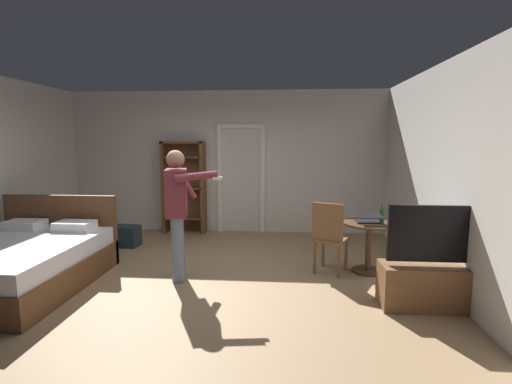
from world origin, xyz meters
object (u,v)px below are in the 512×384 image
Objects in this scene: bed at (18,263)px; laptop at (368,219)px; bookshelf at (184,184)px; bottle_on_table at (382,216)px; side_table at (369,238)px; suitcase_dark at (121,236)px; tv_flatscreen at (435,279)px; wooden_chair at (329,235)px; person_blue_shirt at (178,205)px.

bed is 6.00× the size of laptop.
bookshelf is 7.06× the size of bottle_on_table.
side_table is 4.12m from suitcase_dark.
bottle_on_table reaches higher than side_table.
side_table is 0.37m from bottle_on_table.
bookshelf is at bearing 146.27° from laptop.
tv_flatscreen is 4.49× the size of bottle_on_table.
wooden_chair reaches higher than laptop.
bed reaches higher than suitcase_dark.
suitcase_dark is at bearing 166.27° from side_table.
laptop is at bearing -9.31° from suitcase_dark.
tv_flatscreen is at bearing -64.74° from laptop.
bookshelf reaches higher than person_blue_shirt.
side_table is 2.06× the size of laptop.
bed is 4.93m from tv_flatscreen.
tv_flatscreen is 0.67× the size of person_blue_shirt.
bed reaches higher than wooden_chair.
tv_flatscreen is 4.91m from suitcase_dark.
side_table is at bearing -8.63° from suitcase_dark.
side_table is at bearing 10.23° from person_blue_shirt.
side_table is (3.13, -2.03, -0.49)m from bookshelf.
wooden_chair is (-0.52, -0.06, -0.21)m from laptop.
bookshelf reaches higher than bottle_on_table.
tv_flatscreen reaches higher than wooden_chair.
bottle_on_table is 4.31m from suitcase_dark.
wooden_chair is at bearing 10.02° from person_blue_shirt.
person_blue_shirt is (1.92, 0.42, 0.68)m from bed.
person_blue_shirt is at bearing -171.97° from bottle_on_table.
wooden_chair is 3.62m from suitcase_dark.
side_table is 2.81× the size of bottle_on_table.
bed is 3.28× the size of suitcase_dark.
person_blue_shirt reaches higher than tv_flatscreen.
wooden_chair is (-0.69, -0.03, -0.26)m from bottle_on_table.
wooden_chair is at bearing -177.78° from bottle_on_table.
bed is 4.55m from side_table.
side_table is at bearing 11.14° from bed.
bottle_on_table is (3.27, -2.11, -0.16)m from bookshelf.
bookshelf is 5.18× the size of laptop.
bottle_on_table is (-0.33, 1.01, 0.48)m from tv_flatscreen.
side_table is 0.42× the size of person_blue_shirt.
suitcase_dark is (0.47, 1.85, -0.12)m from bed.
bed is 1.82× the size of tv_flatscreen.
bed is at bearing -168.86° from side_table.
bottle_on_table is 0.26× the size of wooden_chair.
bookshelf is 1.81× the size of wooden_chair.
bed is at bearing -168.84° from wooden_chair.
wooden_chair is at bearing 135.96° from tv_flatscreen.
bottle_on_table is at bearing 8.03° from person_blue_shirt.
wooden_chair reaches higher than bottle_on_table.
bookshelf is 1.06× the size of person_blue_shirt.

